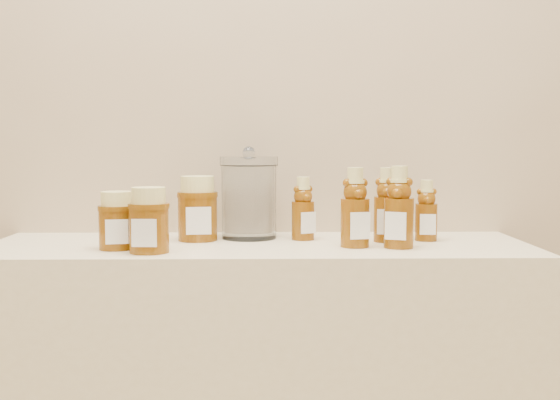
{
  "coord_description": "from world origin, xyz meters",
  "views": [
    {
      "loc": [
        0.02,
        0.01,
        1.13
      ],
      "look_at": [
        0.05,
        1.52,
        1.0
      ],
      "focal_mm": 45.0,
      "sensor_mm": 36.0,
      "label": 1
    }
  ],
  "objects_px": {
    "bear_bottle_back_left": "(303,204)",
    "bear_bottle_front_left": "(355,202)",
    "honey_jar_left": "(116,220)",
    "glass_canister": "(249,194)"
  },
  "relations": [
    {
      "from": "bear_bottle_back_left",
      "to": "bear_bottle_front_left",
      "type": "bearing_deg",
      "value": -71.06
    },
    {
      "from": "bear_bottle_back_left",
      "to": "bear_bottle_front_left",
      "type": "relative_size",
      "value": 0.85
    },
    {
      "from": "honey_jar_left",
      "to": "glass_canister",
      "type": "relative_size",
      "value": 0.58
    },
    {
      "from": "bear_bottle_back_left",
      "to": "glass_canister",
      "type": "distance_m",
      "value": 0.13
    },
    {
      "from": "glass_canister",
      "to": "bear_bottle_front_left",
      "type": "bearing_deg",
      "value": -31.07
    },
    {
      "from": "bear_bottle_front_left",
      "to": "honey_jar_left",
      "type": "bearing_deg",
      "value": 169.09
    },
    {
      "from": "bear_bottle_front_left",
      "to": "glass_canister",
      "type": "height_order",
      "value": "glass_canister"
    },
    {
      "from": "bear_bottle_back_left",
      "to": "glass_canister",
      "type": "bearing_deg",
      "value": 144.79
    },
    {
      "from": "honey_jar_left",
      "to": "glass_canister",
      "type": "bearing_deg",
      "value": 17.89
    },
    {
      "from": "bear_bottle_back_left",
      "to": "bear_bottle_front_left",
      "type": "height_order",
      "value": "bear_bottle_front_left"
    }
  ]
}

